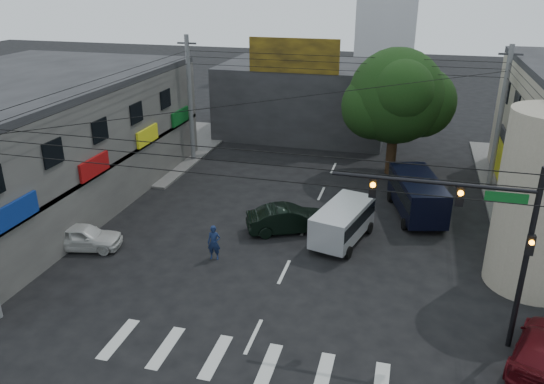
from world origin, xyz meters
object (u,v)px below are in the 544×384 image
at_px(white_compact, 82,237).
at_px(navy_van, 417,197).
at_px(utility_pole_far_left, 190,100).
at_px(silver_minivan, 343,224).
at_px(utility_pole_far_right, 500,119).
at_px(traffic_gantry, 480,226).
at_px(street_tree, 396,96).
at_px(dark_sedan, 288,219).
at_px(traffic_officer, 214,243).

relative_size(white_compact, navy_van, 0.69).
bearing_deg(utility_pole_far_left, silver_minivan, -38.69).
relative_size(utility_pole_far_right, white_compact, 2.20).
xyz_separation_m(utility_pole_far_left, utility_pole_far_right, (21.00, 0.00, 0.00)).
distance_m(traffic_gantry, white_compact, 18.97).
xyz_separation_m(street_tree, dark_sedan, (-4.82, -10.78, -4.74)).
height_order(utility_pole_far_left, white_compact, utility_pole_far_left).
height_order(utility_pole_far_right, navy_van, utility_pole_far_right).
xyz_separation_m(street_tree, utility_pole_far_left, (-14.50, -1.00, -0.87)).
height_order(street_tree, traffic_officer, street_tree).
bearing_deg(utility_pole_far_left, white_compact, -90.00).
relative_size(utility_pole_far_right, navy_van, 1.51).
distance_m(utility_pole_far_right, dark_sedan, 15.45).
distance_m(silver_minivan, navy_van, 5.75).
bearing_deg(street_tree, white_compact, -133.27).
bearing_deg(navy_van, street_tree, 0.52).
xyz_separation_m(traffic_gantry, dark_sedan, (-8.65, 7.22, -4.09)).
height_order(traffic_gantry, traffic_officer, traffic_gantry).
relative_size(silver_minivan, navy_van, 0.81).
distance_m(utility_pole_far_left, white_compact, 14.93).
bearing_deg(traffic_officer, navy_van, 31.22).
distance_m(traffic_gantry, silver_minivan, 9.66).
relative_size(street_tree, silver_minivan, 1.77).
distance_m(street_tree, utility_pole_far_left, 14.56).
height_order(traffic_gantry, utility_pole_far_left, utility_pole_far_left).
bearing_deg(white_compact, traffic_gantry, -110.78).
bearing_deg(navy_van, utility_pole_far_left, 55.74).
bearing_deg(traffic_gantry, silver_minivan, 129.49).
relative_size(traffic_gantry, white_compact, 1.72).
distance_m(street_tree, traffic_officer, 17.15).
relative_size(navy_van, traffic_officer, 3.43).
height_order(street_tree, utility_pole_far_right, utility_pole_far_right).
bearing_deg(utility_pole_far_right, street_tree, 171.25).
relative_size(dark_sedan, navy_van, 0.78).
xyz_separation_m(traffic_gantry, white_compact, (-18.32, 2.60, -4.16)).
height_order(white_compact, traffic_officer, traffic_officer).
distance_m(utility_pole_far_right, silver_minivan, 13.62).
height_order(traffic_gantry, silver_minivan, traffic_gantry).
bearing_deg(utility_pole_far_left, navy_van, -19.35).
height_order(utility_pole_far_left, navy_van, utility_pole_far_left).
bearing_deg(street_tree, dark_sedan, -114.10).
relative_size(utility_pole_far_left, navy_van, 1.51).
xyz_separation_m(traffic_gantry, utility_pole_far_left, (-18.32, 17.00, -0.23)).
relative_size(white_compact, traffic_officer, 2.36).
xyz_separation_m(utility_pole_far_left, white_compact, (0.00, -14.41, -3.93)).
bearing_deg(silver_minivan, navy_van, -25.83).
bearing_deg(white_compact, navy_van, -74.82).
height_order(utility_pole_far_left, traffic_officer, utility_pole_far_left).
bearing_deg(navy_van, dark_sedan, 106.22).
xyz_separation_m(utility_pole_far_right, navy_van, (-4.64, -5.74, -3.46)).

